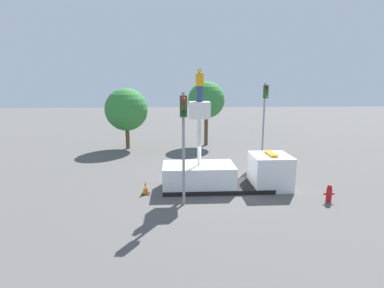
% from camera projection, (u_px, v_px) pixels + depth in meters
% --- Properties ---
extents(ground_plane, '(120.00, 120.00, 0.00)m').
position_uv_depth(ground_plane, '(217.00, 188.00, 17.29)').
color(ground_plane, '#565451').
extents(bucket_truck, '(7.25, 2.32, 4.98)m').
position_uv_depth(bucket_truck, '(226.00, 173.00, 17.14)').
color(bucket_truck, black).
rests_on(bucket_truck, ground).
extents(worker, '(0.40, 0.26, 1.75)m').
position_uv_depth(worker, '(200.00, 85.00, 16.07)').
color(worker, navy).
rests_on(worker, bucket_truck).
extents(traffic_light_pole, '(0.34, 0.57, 5.57)m').
position_uv_depth(traffic_light_pole, '(183.00, 127.00, 14.10)').
color(traffic_light_pole, gray).
rests_on(traffic_light_pole, ground).
extents(traffic_light_across, '(0.34, 0.57, 5.99)m').
position_uv_depth(traffic_light_across, '(265.00, 106.00, 23.05)').
color(traffic_light_across, gray).
rests_on(traffic_light_across, ground).
extents(fire_hydrant, '(0.52, 0.28, 0.93)m').
position_uv_depth(fire_hydrant, '(329.00, 194.00, 15.19)').
color(fire_hydrant, red).
rests_on(fire_hydrant, ground).
extents(traffic_cone_rear, '(0.44, 0.44, 0.71)m').
position_uv_depth(traffic_cone_rear, '(146.00, 188.00, 16.34)').
color(traffic_cone_rear, black).
rests_on(traffic_cone_rear, ground).
extents(tree_left_bg, '(3.50, 3.50, 6.16)m').
position_uv_depth(tree_left_bg, '(206.00, 100.00, 28.61)').
color(tree_left_bg, brown).
rests_on(tree_left_bg, ground).
extents(tree_right_bg, '(3.87, 3.87, 5.57)m').
position_uv_depth(tree_right_bg, '(126.00, 110.00, 27.19)').
color(tree_right_bg, brown).
rests_on(tree_right_bg, ground).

